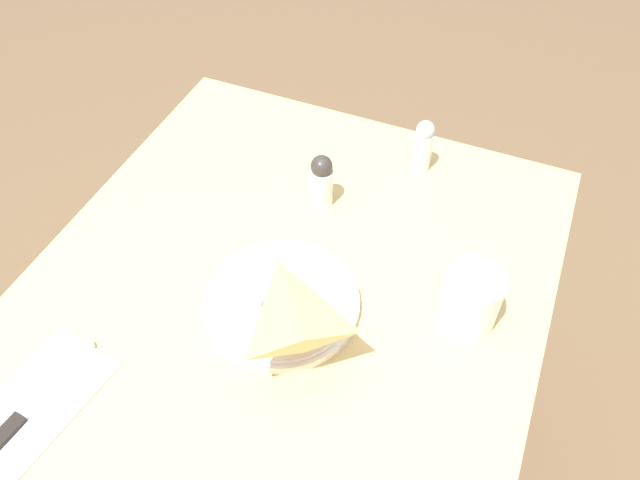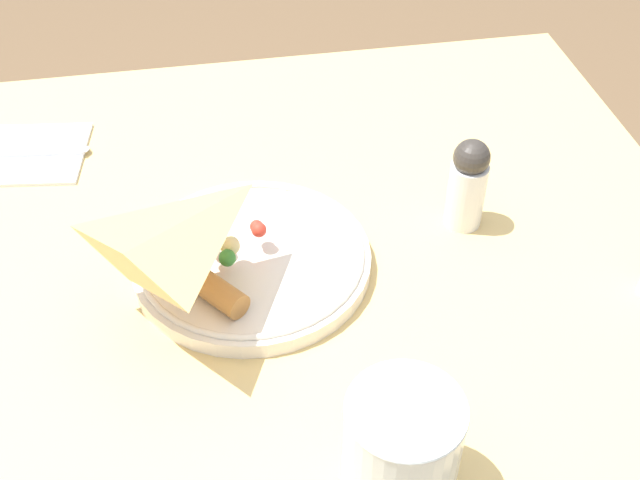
{
  "view_description": "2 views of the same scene",
  "coord_description": "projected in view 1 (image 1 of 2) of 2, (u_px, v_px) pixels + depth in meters",
  "views": [
    {
      "loc": [
        -0.28,
        -0.26,
        1.49
      ],
      "look_at": [
        0.29,
        -0.03,
        0.78
      ],
      "focal_mm": 35.0,
      "sensor_mm": 36.0,
      "label": 1
    },
    {
      "loc": [
        0.15,
        -0.56,
        1.28
      ],
      "look_at": [
        0.25,
        -0.03,
        0.79
      ],
      "focal_mm": 45.0,
      "sensor_mm": 36.0,
      "label": 2
    }
  ],
  "objects": [
    {
      "name": "salt_shaker",
      "position": [
        423.0,
        146.0,
        1.06
      ],
      "size": [
        0.03,
        0.03,
        0.1
      ],
      "color": "silver",
      "rests_on": "dining_table"
    },
    {
      "name": "napkin_folded",
      "position": [
        37.0,
        403.0,
        0.8
      ],
      "size": [
        0.21,
        0.14,
        0.0
      ],
      "rotation": [
        0.0,
        0.0,
        -0.13
      ],
      "color": "silver",
      "rests_on": "dining_table"
    },
    {
      "name": "dining_table",
      "position": [
        222.0,
        445.0,
        0.87
      ],
      "size": [
        1.28,
        0.75,
        0.75
      ],
      "color": "#DBB770",
      "rests_on": "ground_plane"
    },
    {
      "name": "plate_pizza",
      "position": [
        282.0,
        300.0,
        0.89
      ],
      "size": [
        0.22,
        0.22,
        0.05
      ],
      "color": "silver",
      "rests_on": "dining_table"
    },
    {
      "name": "pepper_shaker",
      "position": [
        322.0,
        181.0,
        1.0
      ],
      "size": [
        0.04,
        0.04,
        0.1
      ],
      "color": "silver",
      "rests_on": "dining_table"
    },
    {
      "name": "butter_knife",
      "position": [
        30.0,
        407.0,
        0.79
      ],
      "size": [
        0.2,
        0.04,
        0.01
      ],
      "rotation": [
        0.0,
        0.0,
        -0.12
      ],
      "color": "black",
      "rests_on": "napkin_folded"
    },
    {
      "name": "milk_glass",
      "position": [
        469.0,
        302.0,
        0.85
      ],
      "size": [
        0.08,
        0.08,
        0.1
      ],
      "color": "white",
      "rests_on": "dining_table"
    }
  ]
}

